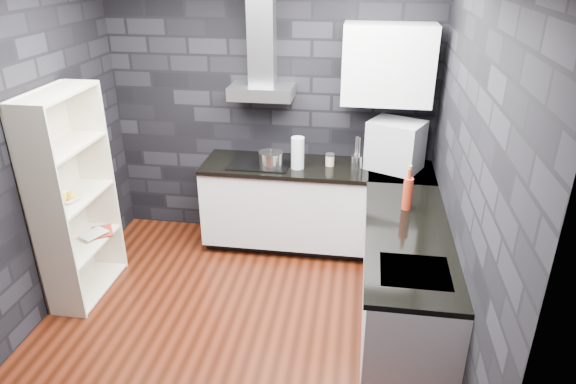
% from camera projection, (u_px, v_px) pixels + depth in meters
% --- Properties ---
extents(ground, '(3.20, 3.20, 0.00)m').
position_uv_depth(ground, '(237.00, 323.00, 4.19)').
color(ground, '#47190C').
extents(wall_back, '(3.20, 0.05, 2.70)m').
position_uv_depth(wall_back, '(271.00, 108.00, 5.08)').
color(wall_back, black).
rests_on(wall_back, ground).
extents(wall_front, '(3.20, 0.05, 2.70)m').
position_uv_depth(wall_front, '(132.00, 316.00, 2.16)').
color(wall_front, black).
rests_on(wall_front, ground).
extents(wall_left, '(0.05, 3.20, 2.70)m').
position_uv_depth(wall_left, '(19.00, 158.00, 3.84)').
color(wall_left, black).
rests_on(wall_left, ground).
extents(wall_right, '(0.05, 3.20, 2.70)m').
position_uv_depth(wall_right, '(468.00, 184.00, 3.40)').
color(wall_right, black).
rests_on(wall_right, ground).
extents(toekick_back, '(2.18, 0.50, 0.10)m').
position_uv_depth(toekick_back, '(315.00, 240.00, 5.30)').
color(toekick_back, black).
rests_on(toekick_back, ground).
extents(toekick_right, '(0.50, 1.78, 0.10)m').
position_uv_depth(toekick_right, '(404.00, 326.00, 4.07)').
color(toekick_right, black).
rests_on(toekick_right, ground).
extents(counter_back_cab, '(2.20, 0.60, 0.76)m').
position_uv_depth(counter_back_cab, '(316.00, 205.00, 5.08)').
color(counter_back_cab, silver).
rests_on(counter_back_cab, ground).
extents(counter_right_cab, '(0.60, 1.80, 0.76)m').
position_uv_depth(counter_right_cab, '(404.00, 281.00, 3.90)').
color(counter_right_cab, silver).
rests_on(counter_right_cab, ground).
extents(counter_back_top, '(2.20, 0.62, 0.04)m').
position_uv_depth(counter_back_top, '(317.00, 168.00, 4.91)').
color(counter_back_top, black).
rests_on(counter_back_top, counter_back_cab).
extents(counter_right_top, '(0.62, 1.80, 0.04)m').
position_uv_depth(counter_right_top, '(408.00, 235.00, 3.73)').
color(counter_right_top, black).
rests_on(counter_right_top, counter_right_cab).
extents(counter_corner_top, '(0.62, 0.62, 0.04)m').
position_uv_depth(counter_corner_top, '(402.00, 172.00, 4.81)').
color(counter_corner_top, black).
rests_on(counter_corner_top, counter_right_cab).
extents(hood_body, '(0.60, 0.34, 0.12)m').
position_uv_depth(hood_body, '(262.00, 92.00, 4.82)').
color(hood_body, '#A2A2A7').
rests_on(hood_body, wall_back).
extents(hood_chimney, '(0.24, 0.20, 0.90)m').
position_uv_depth(hood_chimney, '(262.00, 35.00, 4.67)').
color(hood_chimney, '#A2A2A7').
rests_on(hood_chimney, hood_body).
extents(upper_cabinet, '(0.80, 0.35, 0.70)m').
position_uv_depth(upper_cabinet, '(388.00, 65.00, 4.54)').
color(upper_cabinet, white).
rests_on(upper_cabinet, wall_back).
extents(cooktop, '(0.58, 0.50, 0.01)m').
position_uv_depth(cooktop, '(260.00, 162.00, 4.98)').
color(cooktop, black).
rests_on(cooktop, counter_back_top).
extents(sink_rim, '(0.44, 0.40, 0.01)m').
position_uv_depth(sink_rim, '(415.00, 272.00, 3.28)').
color(sink_rim, '#A2A2A7').
rests_on(sink_rim, counter_right_top).
extents(pot, '(0.26, 0.26, 0.13)m').
position_uv_depth(pot, '(271.00, 160.00, 4.83)').
color(pot, '#B9BABE').
rests_on(pot, cooktop).
extents(glass_vase, '(0.13, 0.13, 0.30)m').
position_uv_depth(glass_vase, '(298.00, 153.00, 4.79)').
color(glass_vase, silver).
rests_on(glass_vase, counter_back_top).
extents(storage_jar, '(0.10, 0.10, 0.10)m').
position_uv_depth(storage_jar, '(330.00, 160.00, 4.89)').
color(storage_jar, tan).
rests_on(storage_jar, counter_back_top).
extents(utensil_crock, '(0.13, 0.13, 0.13)m').
position_uv_depth(utensil_crock, '(356.00, 162.00, 4.80)').
color(utensil_crock, '#B9BABE').
rests_on(utensil_crock, counter_back_top).
extents(appliance_garage, '(0.58, 0.53, 0.47)m').
position_uv_depth(appliance_garage, '(396.00, 146.00, 4.75)').
color(appliance_garage, '#AAADB2').
rests_on(appliance_garage, counter_back_top).
extents(red_bottle, '(0.09, 0.09, 0.26)m').
position_uv_depth(red_bottle, '(407.00, 194.00, 4.02)').
color(red_bottle, '#A02F17').
rests_on(red_bottle, counter_right_top).
extents(bookshelf, '(0.35, 0.80, 1.80)m').
position_uv_depth(bookshelf, '(74.00, 198.00, 4.24)').
color(bookshelf, beige).
rests_on(bookshelf, ground).
extents(fruit_bowl, '(0.27, 0.27, 0.05)m').
position_uv_depth(fruit_bowl, '(69.00, 198.00, 4.17)').
color(fruit_bowl, white).
rests_on(fruit_bowl, bookshelf).
extents(book_red, '(0.16, 0.11, 0.24)m').
position_uv_depth(book_red, '(90.00, 223.00, 4.54)').
color(book_red, maroon).
rests_on(book_red, bookshelf).
extents(book_second, '(0.15, 0.09, 0.22)m').
position_uv_depth(book_second, '(86.00, 221.00, 4.53)').
color(book_second, '#B2B2B2').
rests_on(book_second, bookshelf).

